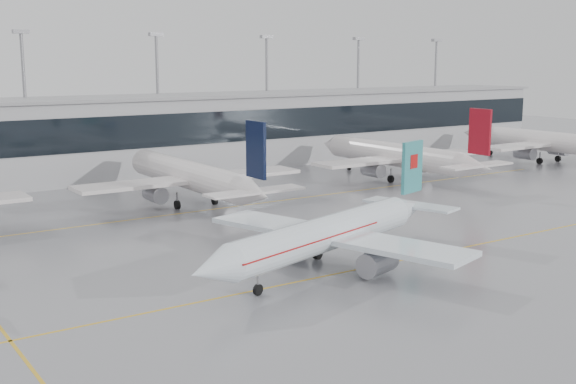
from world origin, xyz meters
TOP-DOWN VIEW (x-y plane):
  - ground at (0.00, 0.00)m, footprint 320.00×320.00m
  - taxi_line_main at (0.00, 0.00)m, footprint 120.00×0.25m
  - taxi_line_north at (0.00, 30.00)m, footprint 120.00×0.25m
  - terminal at (0.00, 62.00)m, footprint 180.00×15.00m
  - terminal_glass at (0.00, 54.45)m, footprint 180.00×0.20m
  - terminal_roof at (0.00, 62.00)m, footprint 182.00×16.00m
  - light_masts at (0.00, 68.00)m, footprint 156.40×1.00m
  - air_canada_jet at (-2.08, 1.78)m, footprint 32.50×25.74m
  - parked_jet_c at (-0.00, 33.69)m, footprint 29.64×36.96m
  - parked_jet_d at (35.00, 33.69)m, footprint 29.64×36.96m
  - parked_jet_e at (70.00, 33.69)m, footprint 29.64×36.96m

SIDE VIEW (x-z plane):
  - ground at x=0.00m, z-range 0.00..0.00m
  - taxi_line_main at x=0.00m, z-range 0.00..0.01m
  - taxi_line_north at x=0.00m, z-range 0.00..0.01m
  - air_canada_jet at x=-2.08m, z-range -1.89..8.15m
  - parked_jet_c at x=0.00m, z-range -2.15..9.57m
  - parked_jet_d at x=35.00m, z-range -2.15..9.57m
  - parked_jet_e at x=70.00m, z-range -2.15..9.57m
  - terminal at x=0.00m, z-range 0.00..12.00m
  - terminal_glass at x=0.00m, z-range 5.00..10.00m
  - terminal_roof at x=0.00m, z-range 12.00..12.40m
  - light_masts at x=0.00m, z-range 2.04..24.64m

